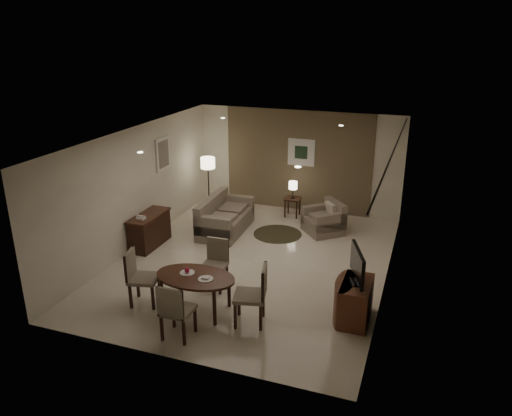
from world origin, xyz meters
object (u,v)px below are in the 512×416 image
at_px(tv_cabinet, 356,301).
at_px(dining_table, 196,293).
at_px(floor_lamp, 209,185).
at_px(side_table, 292,207).
at_px(chair_far, 214,265).
at_px(console_desk, 150,230).
at_px(chair_right, 250,295).
at_px(chair_left, 144,278).
at_px(sofa, 225,215).
at_px(chair_near, 178,309).
at_px(armchair, 324,218).

distance_m(tv_cabinet, dining_table, 2.75).
bearing_deg(floor_lamp, side_table, 9.37).
bearing_deg(chair_far, tv_cabinet, -6.78).
relative_size(console_desk, chair_right, 1.14).
xyz_separation_m(chair_left, chair_right, (1.99, 0.04, 0.02)).
bearing_deg(chair_far, dining_table, -90.35).
relative_size(chair_far, sofa, 0.53).
relative_size(chair_near, chair_left, 0.97).
bearing_deg(console_desk, dining_table, -44.07).
relative_size(chair_far, floor_lamp, 0.64).
height_order(dining_table, chair_left, chair_left).
xyz_separation_m(console_desk, chair_far, (2.18, -1.30, 0.10)).
bearing_deg(chair_far, side_table, 82.50).
height_order(console_desk, tv_cabinet, console_desk).
xyz_separation_m(armchair, floor_lamp, (-3.24, 0.45, 0.36)).
bearing_deg(chair_near, chair_far, -86.26).
xyz_separation_m(sofa, side_table, (1.25, 1.54, -0.17)).
bearing_deg(dining_table, side_table, 86.30).
distance_m(tv_cabinet, floor_lamp, 6.12).
relative_size(console_desk, tv_cabinet, 1.33).
height_order(chair_near, armchair, chair_near).
height_order(tv_cabinet, armchair, armchair).
height_order(chair_right, side_table, chair_right).
bearing_deg(console_desk, armchair, 30.45).
relative_size(chair_left, sofa, 0.56).
bearing_deg(chair_near, chair_right, -141.54).
bearing_deg(chair_near, armchair, -104.13).
relative_size(chair_far, chair_left, 0.94).
distance_m(chair_near, floor_lamp, 5.84).
relative_size(tv_cabinet, armchair, 1.05).
distance_m(console_desk, chair_far, 2.54).
distance_m(chair_left, chair_right, 1.99).
distance_m(console_desk, armchair, 4.11).
relative_size(tv_cabinet, sofa, 0.50).
distance_m(tv_cabinet, side_table, 4.99).
height_order(chair_left, sofa, chair_left).
bearing_deg(chair_far, floor_lamp, 113.38).
distance_m(chair_near, sofa, 4.43).
height_order(dining_table, chair_near, chair_near).
bearing_deg(chair_far, armchair, 65.45).
bearing_deg(chair_near, side_table, -92.57).
xyz_separation_m(chair_far, side_table, (0.36, 4.21, -0.22)).
xyz_separation_m(tv_cabinet, chair_far, (-2.71, 0.20, 0.12)).
distance_m(dining_table, chair_left, 0.99).
xyz_separation_m(chair_near, chair_right, (0.94, 0.75, 0.03)).
bearing_deg(side_table, tv_cabinet, -61.94).
relative_size(sofa, armchair, 2.10).
xyz_separation_m(sofa, armchair, (2.26, 0.72, -0.04)).
distance_m(chair_near, armchair, 5.19).
distance_m(sofa, armchair, 2.37).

